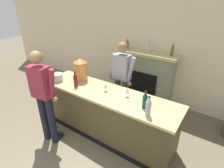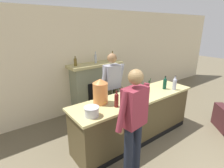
% 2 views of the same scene
% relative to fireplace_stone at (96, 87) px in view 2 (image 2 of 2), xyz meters
% --- Properties ---
extents(wall_back_panel, '(12.00, 0.07, 2.75)m').
position_rel_fireplace_stone_xyz_m(wall_back_panel, '(-0.05, 0.26, 0.68)').
color(wall_back_panel, beige).
rests_on(wall_back_panel, ground_plane).
extents(bar_counter, '(2.79, 0.75, 0.97)m').
position_rel_fireplace_stone_xyz_m(bar_counter, '(-0.07, -1.66, -0.21)').
color(bar_counter, '#4D4126').
rests_on(bar_counter, ground_plane).
extents(fireplace_stone, '(1.51, 0.52, 1.68)m').
position_rel_fireplace_stone_xyz_m(fireplace_stone, '(0.00, 0.00, 0.00)').
color(fireplace_stone, gray).
rests_on(fireplace_stone, ground_plane).
extents(potted_plant_corner, '(0.36, 0.38, 0.66)m').
position_rel_fireplace_stone_xyz_m(potted_plant_corner, '(2.05, -0.29, -0.45)').
color(potted_plant_corner, brown).
rests_on(potted_plant_corner, ground_plane).
extents(person_customer, '(0.65, 0.34, 1.79)m').
position_rel_fireplace_stone_xyz_m(person_customer, '(-0.86, -2.41, 0.30)').
color(person_customer, black).
rests_on(person_customer, ground_plane).
extents(person_bartender, '(0.66, 0.31, 1.76)m').
position_rel_fireplace_stone_xyz_m(person_bartender, '(-0.15, -0.97, 0.28)').
color(person_bartender, '#43442B').
rests_on(person_bartender, ground_plane).
extents(copper_dispenser, '(0.28, 0.31, 0.47)m').
position_rel_fireplace_stone_xyz_m(copper_dispenser, '(-0.82, -1.51, 0.51)').
color(copper_dispenser, '#D07D40').
rests_on(copper_dispenser, bar_counter).
extents(ice_bucket_steel, '(0.24, 0.24, 0.15)m').
position_rel_fireplace_stone_xyz_m(ice_bucket_steel, '(-1.20, -1.82, 0.35)').
color(ice_bucket_steel, silver).
rests_on(ice_bucket_steel, bar_counter).
extents(wine_bottle_port_short, '(0.08, 0.08, 0.31)m').
position_rel_fireplace_stone_xyz_m(wine_bottle_port_short, '(-0.69, -1.80, 0.42)').
color(wine_bottle_port_short, '#5D1615').
rests_on(wine_bottle_port_short, bar_counter).
extents(wine_bottle_rose_blush, '(0.08, 0.08, 0.30)m').
position_rel_fireplace_stone_xyz_m(wine_bottle_rose_blush, '(0.75, -1.73, 0.41)').
color(wine_bottle_rose_blush, '#0D3827').
rests_on(wine_bottle_rose_blush, bar_counter).
extents(wine_bottle_merlot_tall, '(0.08, 0.08, 0.32)m').
position_rel_fireplace_stone_xyz_m(wine_bottle_merlot_tall, '(0.87, -1.89, 0.42)').
color(wine_bottle_merlot_tall, '#A2A6BB').
rests_on(wine_bottle_merlot_tall, bar_counter).
extents(wine_glass_by_dispenser, '(0.08, 0.08, 0.17)m').
position_rel_fireplace_stone_xyz_m(wine_glass_by_dispenser, '(0.34, -1.58, 0.40)').
color(wine_glass_by_dispenser, silver).
rests_on(wine_glass_by_dispenser, bar_counter).
extents(wine_glass_front_left, '(0.08, 0.08, 0.16)m').
position_rel_fireplace_stone_xyz_m(wine_glass_front_left, '(-0.09, -1.62, 0.39)').
color(wine_glass_front_left, silver).
rests_on(wine_glass_front_left, bar_counter).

